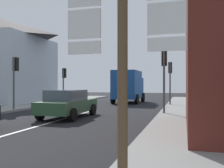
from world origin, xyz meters
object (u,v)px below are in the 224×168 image
(sedan_far, at_px, (68,103))
(traffic_light_far_right, at_px, (170,74))
(route_sign_post, at_px, (123,73))
(traffic_light_near_right, at_px, (164,67))
(delivery_truck, at_px, (128,86))
(traffic_light_near_left, at_px, (15,71))
(traffic_light_far_left, at_px, (64,77))

(sedan_far, height_order, traffic_light_far_right, traffic_light_far_right)
(route_sign_post, relative_size, traffic_light_far_right, 0.89)
(route_sign_post, height_order, traffic_light_near_right, traffic_light_near_right)
(delivery_truck, relative_size, traffic_light_near_left, 1.41)
(sedan_far, bearing_deg, traffic_light_far_left, 118.07)
(route_sign_post, relative_size, traffic_light_near_left, 0.90)
(traffic_light_far_left, relative_size, traffic_light_near_right, 0.88)
(route_sign_post, relative_size, traffic_light_far_left, 0.98)
(traffic_light_far_left, relative_size, traffic_light_near_left, 0.92)
(route_sign_post, xyz_separation_m, traffic_light_near_right, (-0.29, 11.32, 0.85))
(traffic_light_far_right, distance_m, traffic_light_far_left, 9.61)
(sedan_far, bearing_deg, traffic_light_far_right, 61.64)
(traffic_light_near_left, xyz_separation_m, traffic_light_near_right, (9.61, 0.55, 0.13))
(delivery_truck, distance_m, traffic_light_near_right, 9.89)
(delivery_truck, xyz_separation_m, traffic_light_far_left, (-5.54, -2.51, 0.77))
(sedan_far, bearing_deg, delivery_truck, 86.18)
(delivery_truck, relative_size, traffic_light_near_right, 1.34)
(route_sign_post, bearing_deg, delivery_truck, 102.14)
(traffic_light_near_left, height_order, traffic_light_near_right, traffic_light_near_right)
(traffic_light_near_right, bearing_deg, sedan_far, -152.40)
(delivery_truck, bearing_deg, traffic_light_far_right, -31.80)
(traffic_light_far_right, bearing_deg, traffic_light_near_right, -90.00)
(traffic_light_near_left, bearing_deg, traffic_light_far_left, 90.00)
(sedan_far, distance_m, traffic_light_near_left, 5.50)
(route_sign_post, height_order, traffic_light_near_left, traffic_light_near_left)
(delivery_truck, bearing_deg, traffic_light_near_left, -120.27)
(sedan_far, bearing_deg, traffic_light_near_right, 27.60)
(delivery_truck, height_order, route_sign_post, route_sign_post)
(delivery_truck, relative_size, traffic_light_far_left, 1.53)
(delivery_truck, bearing_deg, route_sign_post, -77.86)
(route_sign_post, distance_m, traffic_light_near_left, 14.65)
(sedan_far, relative_size, traffic_light_near_left, 1.18)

